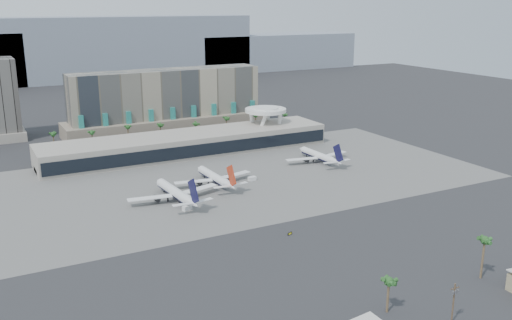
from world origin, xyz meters
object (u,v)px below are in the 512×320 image
utility_pole (454,300)px  taxiway_sign (290,234)px  airliner_centre (215,177)px  airliner_left (175,192)px  airliner_right (319,156)px  service_vehicle_b (252,179)px  service_vehicle_a (187,208)px

utility_pole → taxiway_sign: (-7.77, 74.23, -6.64)m
utility_pole → airliner_centre: airliner_centre is taller
airliner_left → taxiway_sign: size_ratio=20.43×
airliner_centre → airliner_left: bearing=-154.1°
airliner_left → taxiway_sign: bearing=-70.1°
airliner_right → service_vehicle_b: bearing=-166.5°
utility_pole → airliner_left: 135.50m
taxiway_sign → airliner_left: bearing=94.4°
airliner_centre → airliner_right: 68.37m
airliner_centre → airliner_right: bearing=6.6°
airliner_left → service_vehicle_b: bearing=9.4°
service_vehicle_a → taxiway_sign: 50.25m
service_vehicle_a → taxiway_sign: size_ratio=1.87×
airliner_left → service_vehicle_b: size_ratio=11.58×
airliner_centre → service_vehicle_b: size_ratio=10.85×
taxiway_sign → airliner_centre: bearing=70.7°
service_vehicle_a → airliner_left: bearing=66.7°
airliner_left → service_vehicle_b: 45.35m
taxiway_sign → airliner_right: bearing=30.6°
service_vehicle_a → service_vehicle_b: service_vehicle_a is taller
airliner_right → service_vehicle_a: 99.85m
utility_pole → airliner_left: bearing=104.1°
airliner_right → service_vehicle_b: (-48.66, -13.07, -2.57)m
airliner_centre → service_vehicle_a: airliner_centre is taller
taxiway_sign → service_vehicle_b: bearing=55.0°
service_vehicle_b → taxiway_sign: 70.21m
airliner_left → airliner_right: (92.68, 23.59, -0.34)m
airliner_right → taxiway_sign: size_ratio=18.67×
utility_pole → taxiway_sign: 74.93m
service_vehicle_b → service_vehicle_a: bearing=-156.0°
airliner_centre → service_vehicle_a: size_ratio=10.21×
service_vehicle_a → airliner_right: bearing=-1.7°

